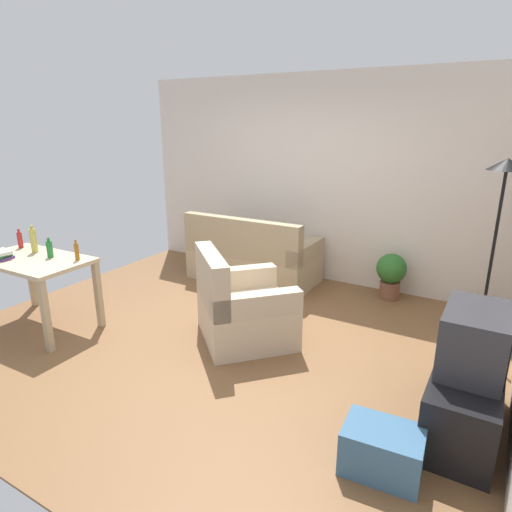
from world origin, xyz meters
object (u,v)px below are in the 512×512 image
bottle_red (20,240)px  bottle_squat (33,240)px  tv (475,340)px  tv_stand (465,399)px  storage_box (382,450)px  bottle_green (50,249)px  book_stack (0,255)px  couch (252,259)px  torchiere_lamp (501,205)px  potted_plant (391,273)px  armchair (241,309)px  bottle_amber (77,251)px  desk (34,268)px

bottle_red → bottle_squat: size_ratio=0.72×
tv → bottle_squat: (-4.25, -0.34, 0.19)m
tv_stand → storage_box: tv_stand is taller
bottle_green → book_stack: (-0.38, -0.29, -0.05)m
couch → torchiere_lamp: 3.12m
bottle_squat → bottle_green: bearing=-6.0°
potted_plant → bottle_green: bearing=-138.6°
armchair → bottle_red: bottle_red is taller
bottle_red → bottle_amber: same height
bottle_red → book_stack: size_ratio=0.84×
potted_plant → book_stack: 4.34m
couch → book_stack: 2.96m
couch → desk: size_ratio=1.40×
couch → tv: bearing=147.1°
tv_stand → potted_plant: (-1.06, 2.17, 0.09)m
tv → bottle_red: bearing=93.9°
armchair → storage_box: (1.70, -1.04, -0.17)m
armchair → storage_box: size_ratio=2.56×
bottle_red → bottle_squat: 0.30m
tv → bottle_squat: 4.27m
bottle_squat → couch: bearing=57.7°
bottle_amber → tv_stand: bearing=4.6°
tv_stand → torchiere_lamp: torchiere_lamp is taller
desk → armchair: armchair is taller
book_stack → tv_stand: bearing=8.8°
torchiere_lamp → bottle_amber: (-3.62, -1.54, -0.56)m
desk → bottle_green: (0.14, 0.12, 0.20)m
desk → storage_box: size_ratio=2.53×
tv_stand → tv: size_ratio=1.83×
couch → armchair: same height
tv → couch: bearing=57.1°
potted_plant → storage_box: (0.67, -2.85, -0.18)m
bottle_green → bottle_squat: bearing=174.0°
torchiere_lamp → book_stack: torchiere_lamp is taller
tv → bottle_green: bearing=95.4°
tv_stand → bottle_green: bottle_green is taller
tv → desk: bearing=96.9°
armchair → bottle_green: bottle_green is taller
bottle_squat → bottle_amber: (0.62, 0.05, -0.04)m
couch → torchiere_lamp: torchiere_lamp is taller
potted_plant → torchiere_lamp: bearing=-40.8°
torchiere_lamp → storage_box: 2.34m
tv → bottle_amber: bearing=94.6°
couch → armchair: (0.77, -1.50, 0.01)m
couch → bottle_green: size_ratio=8.14×
torchiere_lamp → bottle_squat: bearing=-159.5°
desk → tv: bearing=5.8°
tv_stand → book_stack: bearing=98.8°
bottle_squat → bottle_amber: bearing=4.3°
tv_stand → torchiere_lamp: (0.00, 1.25, 1.17)m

